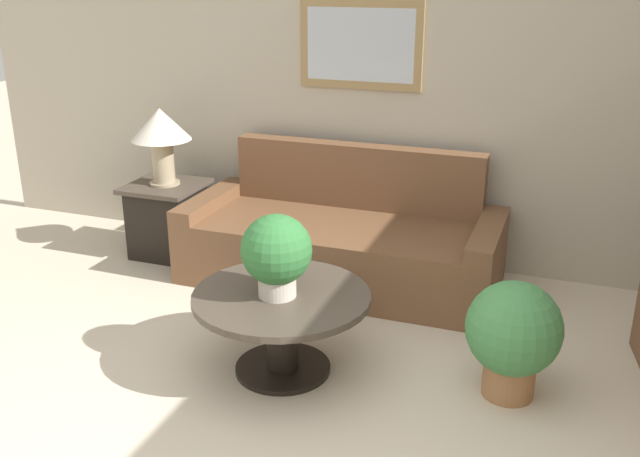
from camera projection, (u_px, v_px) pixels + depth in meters
wall_back at (415, 95)px, 5.28m from camera, size 7.65×0.09×2.60m
couch_main at (342, 241)px, 5.26m from camera, size 2.29×0.97×0.95m
coffee_table at (282, 315)px, 4.02m from camera, size 1.00×1.00×0.49m
side_table at (168, 218)px, 5.72m from camera, size 0.57×0.57×0.59m
table_lamp at (161, 131)px, 5.48m from camera, size 0.47×0.47×0.60m
potted_plant_on_table at (276, 253)px, 3.86m from camera, size 0.39×0.39×0.47m
potted_plant_floor at (513, 334)px, 3.78m from camera, size 0.51×0.51×0.66m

